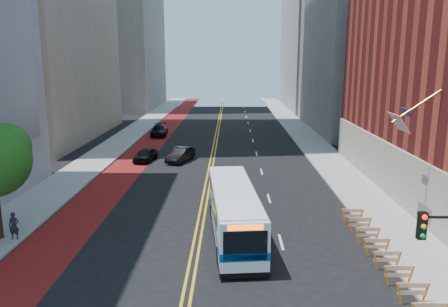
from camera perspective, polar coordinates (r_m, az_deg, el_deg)
ground at (r=20.17m, az=-4.89°, el=-18.19°), size 160.00×160.00×0.00m
sidewalk_left at (r=50.34m, az=-15.19°, el=0.13°), size 4.00×140.00×0.15m
sidewalk_right at (r=49.43m, az=12.63°, el=0.04°), size 4.00×140.00×0.15m
bus_lane_paint at (r=49.42m, az=-10.83°, el=0.03°), size 3.60×140.00×0.01m
center_line_inner at (r=48.44m, az=-1.62°, el=0.00°), size 0.14×140.00×0.01m
center_line_outer at (r=48.43m, az=-1.19°, el=0.00°), size 0.14×140.00×0.01m
lane_dashes at (r=56.32m, az=3.80°, el=1.70°), size 0.14×98.20×0.01m
construction_barriers at (r=24.08m, az=19.89°, el=-11.85°), size 1.42×10.91×1.00m
transit_bus at (r=25.69m, az=1.26°, el=-7.46°), size 3.36×11.03×2.98m
car_a at (r=45.33m, az=-10.21°, el=-0.17°), size 2.26×4.16×1.34m
car_b at (r=44.72m, az=-5.70°, el=-0.14°), size 2.82×4.61×1.43m
car_c at (r=60.34m, az=-8.46°, el=3.00°), size 2.39×5.22×1.48m
pedestrian at (r=27.80m, az=-25.75°, el=-8.52°), size 0.60×0.42×1.58m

